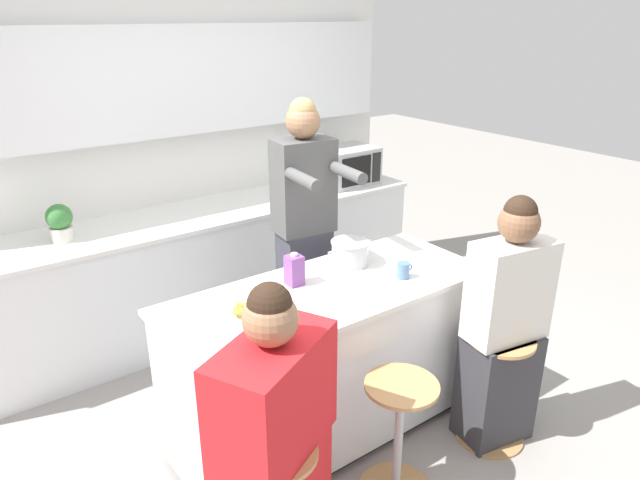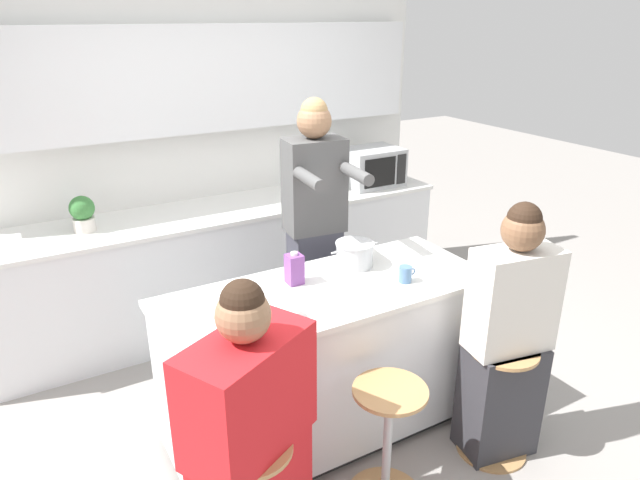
{
  "view_description": "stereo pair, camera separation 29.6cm",
  "coord_description": "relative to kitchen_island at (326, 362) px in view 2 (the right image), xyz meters",
  "views": [
    {
      "loc": [
        -1.62,
        -2.15,
        2.27
      ],
      "look_at": [
        0.0,
        0.07,
        1.17
      ],
      "focal_mm": 32.0,
      "sensor_mm": 36.0,
      "label": 1
    },
    {
      "loc": [
        -1.37,
        -2.31,
        2.27
      ],
      "look_at": [
        0.0,
        0.07,
        1.17
      ],
      "focal_mm": 32.0,
      "sensor_mm": 36.0,
      "label": 2
    }
  ],
  "objects": [
    {
      "name": "person_wrapped_blanket",
      "position": [
        -0.7,
        -0.59,
        0.18
      ],
      "size": [
        0.61,
        0.5,
        1.39
      ],
      "rotation": [
        0.0,
        0.0,
        0.47
      ],
      "color": "red",
      "rests_on": "ground_plane"
    },
    {
      "name": "juice_carton",
      "position": [
        -0.12,
        0.14,
        0.54
      ],
      "size": [
        0.08,
        0.08,
        0.18
      ],
      "color": "#7A428E",
      "rests_on": "kitchen_island"
    },
    {
      "name": "banana_bunch",
      "position": [
        -0.5,
        0.02,
        0.48
      ],
      "size": [
        0.17,
        0.12,
        0.06
      ],
      "color": "yellow",
      "rests_on": "kitchen_island"
    },
    {
      "name": "back_counter",
      "position": [
        0.0,
        1.54,
        -0.01
      ],
      "size": [
        3.52,
        0.67,
        0.92
      ],
      "color": "silver",
      "rests_on": "ground_plane"
    },
    {
      "name": "coffee_cup_near",
      "position": [
        0.41,
        -0.14,
        0.5
      ],
      "size": [
        0.1,
        0.07,
        0.09
      ],
      "color": "#4C7099",
      "rests_on": "kitchen_island"
    },
    {
      "name": "kitchen_island",
      "position": [
        0.0,
        0.0,
        0.0
      ],
      "size": [
        1.79,
        0.72,
        0.92
      ],
      "color": "black",
      "rests_on": "ground_plane"
    },
    {
      "name": "bar_stool_rightmost",
      "position": [
        0.71,
        -0.6,
        -0.12
      ],
      "size": [
        0.38,
        0.38,
        0.65
      ],
      "color": "tan",
      "rests_on": "ground_plane"
    },
    {
      "name": "potted_plant",
      "position": [
        -0.96,
        1.54,
        0.58
      ],
      "size": [
        0.16,
        0.16,
        0.24
      ],
      "color": "beige",
      "rests_on": "back_counter"
    },
    {
      "name": "cooking_pot",
      "position": [
        0.29,
        0.17,
        0.53
      ],
      "size": [
        0.31,
        0.22,
        0.14
      ],
      "color": "#B7BABC",
      "rests_on": "kitchen_island"
    },
    {
      "name": "bar_stool_center",
      "position": [
        0.0,
        -0.58,
        -0.12
      ],
      "size": [
        0.38,
        0.38,
        0.65
      ],
      "color": "tan",
      "rests_on": "ground_plane"
    },
    {
      "name": "wall_back",
      "position": [
        0.0,
        1.86,
        1.08
      ],
      "size": [
        3.79,
        0.22,
        2.7
      ],
      "color": "silver",
      "rests_on": "ground_plane"
    },
    {
      "name": "microwave",
      "position": [
        1.32,
        1.5,
        0.61
      ],
      "size": [
        0.48,
        0.37,
        0.31
      ],
      "color": "#B2B5B7",
      "rests_on": "back_counter"
    },
    {
      "name": "fruit_bowl",
      "position": [
        -0.36,
        -0.17,
        0.48
      ],
      "size": [
        0.19,
        0.19,
        0.06
      ],
      "color": "white",
      "rests_on": "kitchen_island"
    },
    {
      "name": "person_seated_near",
      "position": [
        0.74,
        -0.59,
        0.2
      ],
      "size": [
        0.47,
        0.33,
        1.44
      ],
      "rotation": [
        0.0,
        0.0,
        -0.18
      ],
      "color": "#333338",
      "rests_on": "ground_plane"
    },
    {
      "name": "ground_plane",
      "position": [
        0.0,
        0.0,
        -0.47
      ],
      "size": [
        16.0,
        16.0,
        0.0
      ],
      "primitive_type": "plane",
      "color": "gray"
    },
    {
      "name": "person_cooking",
      "position": [
        0.28,
        0.62,
        0.46
      ],
      "size": [
        0.42,
        0.58,
        1.82
      ],
      "rotation": [
        0.0,
        0.0,
        -0.11
      ],
      "color": "#383842",
      "rests_on": "ground_plane"
    }
  ]
}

